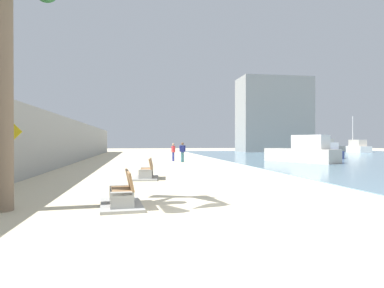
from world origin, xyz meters
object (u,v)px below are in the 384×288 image
Objects in this scene: bench_far at (147,174)px; boat_nearest at (355,147)px; palm_tree at (2,6)px; boat_outer at (303,152)px; boat_mid_bay at (326,152)px; pedestrian_sign at (10,146)px; person_walking at (173,151)px; person_standing at (182,151)px; boat_far_right at (325,148)px; bench_near at (122,198)px.

boat_nearest is (35.32, 34.53, 0.56)m from bench_far.
palm_tree is 1.08× the size of boat_outer.
boat_outer is at bearing -133.16° from boat_mid_bay.
pedestrian_sign is (-18.44, -13.18, 0.72)m from boat_outer.
person_standing is (0.64, -1.50, 0.06)m from person_walking.
boat_nearest reaches higher than boat_far_right.
person_standing is at bearing -144.81° from boat_far_right.
boat_nearest is at bearing 42.78° from pedestrian_sign.
boat_nearest reaches higher than boat_mid_bay.
palm_tree is 4.49× the size of person_walking.
bench_near is at bearing -99.84° from person_walking.
person_walking is at bearing 78.88° from bench_far.
person_walking is (2.72, 13.85, 0.71)m from bench_far.
boat_mid_bay is 1.26× the size of boat_far_right.
person_standing is at bearing 77.57° from bench_near.
boat_far_right reaches higher than person_standing.
boat_outer is 0.83× the size of boat_nearest.
palm_tree is 9.32m from bench_far.
pedestrian_sign is at bearing -119.02° from person_standing.
boat_far_right is 44.42m from pedestrian_sign.
pedestrian_sign is (-1.23, 4.01, -3.65)m from palm_tree.
person_standing reaches higher than boat_mid_bay.
palm_tree reaches higher than boat_nearest.
person_walking reaches higher than bench_near.
boat_mid_bay reaches higher than person_walking.
boat_nearest is (31.95, 22.17, -0.21)m from person_standing.
bench_far is at bearing -132.69° from boat_far_right.
boat_nearest reaches higher than bench_near.
boat_nearest is (39.16, 41.38, -4.46)m from palm_tree.
person_walking is 0.29× the size of boat_mid_bay.
bench_near is 0.32× the size of boat_outer.
bench_far is (0.84, 6.73, 0.00)m from bench_near.
boat_mid_bay is 2.17× the size of pedestrian_sign.
boat_outer is at bearing -132.21° from boat_nearest.
boat_outer is (17.21, 17.18, -4.37)m from palm_tree.
boat_outer is at bearing 35.55° from pedestrian_sign.
boat_mid_bay is (23.25, 23.63, -4.61)m from palm_tree.
person_walking is (3.57, 20.58, 0.71)m from bench_near.
bench_far is 0.32× the size of boat_outer.
boat_nearest is (36.16, 41.25, 0.56)m from bench_near.
boat_mid_bay is (16.05, 4.42, -0.36)m from person_standing.
boat_mid_bay is 23.83m from boat_nearest.
person_standing is 10.21m from boat_outer.
boat_far_right reaches higher than person_walking.
palm_tree is 1.31× the size of boat_mid_bay.
boat_nearest reaches higher than boat_outer.
person_walking is at bearing -148.10° from boat_far_right.
boat_outer is 2.63× the size of pedestrian_sign.
pedestrian_sign is (-7.80, -16.70, 0.66)m from person_walking.
boat_mid_bay is at bearing 49.24° from bench_near.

